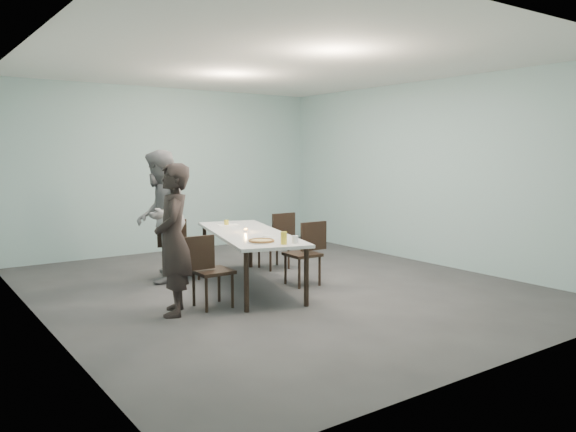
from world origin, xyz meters
TOP-DOWN VIEW (x-y plane):
  - ground at (0.00, 0.00)m, footprint 7.00×7.00m
  - room_shell at (0.00, 0.00)m, footprint 6.02×7.02m
  - table at (-0.29, 0.24)m, footprint 1.57×2.75m
  - chair_near_left at (-1.27, -0.41)m, footprint 0.61×0.43m
  - chair_far_left at (-0.87, 1.23)m, footprint 0.65×0.54m
  - chair_near_right at (0.43, -0.13)m, footprint 0.62×0.43m
  - chair_far_right at (0.73, 1.03)m, footprint 0.62×0.43m
  - diner_near at (-1.69, -0.42)m, footprint 0.64×0.74m
  - diner_far at (-1.17, 1.21)m, footprint 1.08×1.15m
  - pizza at (-0.63, -0.61)m, footprint 0.34×0.34m
  - side_plate at (-0.28, -0.24)m, footprint 0.18×0.18m
  - beer_glass at (-0.49, -0.87)m, footprint 0.08×0.08m
  - water_tumbler at (-0.33, -0.88)m, footprint 0.08×0.08m
  - tealight at (-0.33, 0.26)m, footprint 0.06×0.06m
  - amber_tumbler at (-0.18, 1.06)m, footprint 0.07×0.07m
  - menu at (-0.16, 1.05)m, footprint 0.35×0.29m

SIDE VIEW (x-z plane):
  - ground at x=0.00m, z-range 0.00..0.00m
  - chair_near_left at x=-1.27m, z-range 0.07..0.94m
  - chair_far_left at x=-0.87m, z-range 0.07..0.94m
  - chair_near_right at x=0.43m, z-range 0.07..0.94m
  - chair_far_right at x=0.73m, z-range 0.07..0.94m
  - table at x=-0.29m, z-range 0.32..1.07m
  - menu at x=-0.16m, z-range 0.75..0.76m
  - side_plate at x=-0.28m, z-range 0.75..0.76m
  - pizza at x=-0.63m, z-range 0.75..0.79m
  - tealight at x=-0.33m, z-range 0.75..0.79m
  - amber_tumbler at x=-0.18m, z-range 0.75..0.83m
  - water_tumbler at x=-0.33m, z-range 0.75..0.84m
  - beer_glass at x=-0.49m, z-range 0.75..0.90m
  - diner_near at x=-1.69m, z-range 0.00..1.72m
  - diner_far at x=-1.17m, z-range 0.00..1.87m
  - room_shell at x=0.00m, z-range 0.52..3.53m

